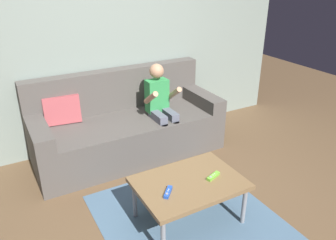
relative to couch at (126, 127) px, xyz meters
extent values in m
cube|color=gray|center=(-0.10, 0.39, 0.94)|extent=(4.77, 0.05, 2.50)
cube|color=#56514C|center=(0.01, -0.06, -0.09)|extent=(2.02, 0.80, 0.44)
cube|color=#56514C|center=(0.01, 0.26, 0.36)|extent=(2.02, 0.16, 0.46)
cube|color=#56514C|center=(-0.91, -0.06, 0.20)|extent=(0.18, 0.80, 0.15)
cube|color=#56514C|center=(0.93, -0.06, 0.20)|extent=(0.18, 0.80, 0.15)
cube|color=#B24C51|center=(-0.62, 0.18, 0.27)|extent=(0.38, 0.21, 0.30)
cylinder|color=slate|center=(0.27, -0.39, -0.09)|extent=(0.08, 0.08, 0.44)
cylinder|color=slate|center=(0.41, -0.39, -0.09)|extent=(0.08, 0.08, 0.44)
cube|color=slate|center=(0.27, -0.24, 0.16)|extent=(0.09, 0.29, 0.09)
cube|color=slate|center=(0.41, -0.24, 0.16)|extent=(0.09, 0.29, 0.09)
cube|color=#33934C|center=(0.34, -0.10, 0.34)|extent=(0.23, 0.14, 0.36)
cylinder|color=tan|center=(0.20, -0.23, 0.38)|extent=(0.06, 0.26, 0.20)
cylinder|color=tan|center=(0.48, -0.23, 0.38)|extent=(0.06, 0.26, 0.20)
sphere|color=tan|center=(0.34, -0.10, 0.62)|extent=(0.15, 0.15, 0.15)
cube|color=brown|center=(0.01, -1.29, 0.05)|extent=(0.84, 0.60, 0.04)
cylinder|color=gray|center=(-0.36, -1.54, -0.14)|extent=(0.04, 0.04, 0.35)
cylinder|color=gray|center=(0.38, -1.54, -0.14)|extent=(0.04, 0.04, 0.35)
cylinder|color=gray|center=(-0.36, -1.04, -0.14)|extent=(0.04, 0.04, 0.35)
cylinder|color=gray|center=(0.38, -1.04, -0.14)|extent=(0.04, 0.04, 0.35)
cube|color=slate|center=(0.01, -1.29, -0.31)|extent=(1.38, 1.44, 0.01)
cube|color=blue|center=(-0.21, -1.34, 0.08)|extent=(0.12, 0.13, 0.02)
cylinder|color=#99999E|center=(-0.24, -1.37, 0.09)|extent=(0.02, 0.02, 0.00)
cylinder|color=silver|center=(-0.22, -1.34, 0.09)|extent=(0.01, 0.01, 0.00)
cylinder|color=silver|center=(-0.20, -1.33, 0.09)|extent=(0.01, 0.01, 0.00)
cube|color=#72C638|center=(0.21, -1.33, 0.08)|extent=(0.14, 0.08, 0.02)
cylinder|color=#99999E|center=(0.17, -1.35, 0.09)|extent=(0.02, 0.02, 0.00)
cylinder|color=silver|center=(0.20, -1.34, 0.09)|extent=(0.01, 0.01, 0.00)
cylinder|color=silver|center=(0.22, -1.33, 0.09)|extent=(0.01, 0.01, 0.00)
camera|label=1|loc=(-1.21, -3.13, 1.62)|focal=35.81mm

